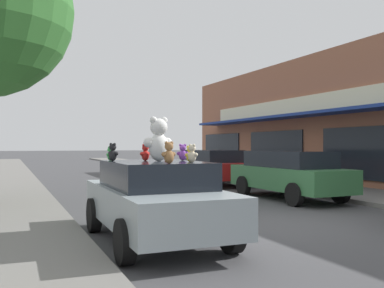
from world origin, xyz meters
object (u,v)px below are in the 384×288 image
object	(u,v)px
plush_art_car	(155,198)
teddy_bear_red	(145,153)
teddy_bear_cream	(192,153)
teddy_bear_giant	(159,140)
parked_car_far_right	(213,166)
teddy_bear_brown	(169,153)
teddy_bear_black	(113,152)
parked_car_far_center	(288,173)
teddy_bear_green	(110,154)
teddy_bear_purple	(183,152)
teddy_bear_pink	(167,153)
teddy_bear_yellow	(190,154)

from	to	relation	value
plush_art_car	teddy_bear_red	world-z (taller)	teddy_bear_red
teddy_bear_cream	plush_art_car	bearing A→B (deg)	14.36
teddy_bear_giant	plush_art_car	bearing A→B (deg)	38.40
plush_art_car	parked_car_far_right	world-z (taller)	parked_car_far_right
teddy_bear_brown	parked_car_far_right	distance (m)	11.80
teddy_bear_black	parked_car_far_center	size ratio (longest dim) A/B	0.07
teddy_bear_red	parked_car_far_center	xyz separation A→B (m)	(5.79, 3.58, -0.73)
plush_art_car	teddy_bear_giant	bearing A→B (deg)	52.69
teddy_bear_green	parked_car_far_center	size ratio (longest dim) A/B	0.06
parked_car_far_right	teddy_bear_green	bearing A→B (deg)	-126.72
teddy_bear_cream	teddy_bear_black	xyz separation A→B (m)	(-1.09, 1.09, 0.01)
plush_art_car	teddy_bear_giant	world-z (taller)	teddy_bear_giant
teddy_bear_black	parked_car_far_right	distance (m)	10.91
plush_art_car	teddy_bear_cream	bearing A→B (deg)	-53.63
teddy_bear_giant	teddy_bear_cream	bearing A→B (deg)	99.40
plush_art_car	parked_car_far_center	size ratio (longest dim) A/B	0.90
teddy_bear_cream	teddy_bear_purple	distance (m)	0.93
teddy_bear_pink	teddy_bear_giant	bearing A→B (deg)	94.63
teddy_bear_purple	parked_car_far_center	size ratio (longest dim) A/B	0.07
plush_art_car	teddy_bear_brown	size ratio (longest dim) A/B	11.65
parked_car_far_center	teddy_bear_black	bearing A→B (deg)	-151.35
teddy_bear_yellow	teddy_bear_purple	xyz separation A→B (m)	(0.17, 0.75, 0.02)
teddy_bear_purple	teddy_bear_green	distance (m)	1.36
teddy_bear_black	teddy_bear_pink	size ratio (longest dim) A/B	1.14
parked_car_far_right	teddy_bear_black	bearing A→B (deg)	-125.84
teddy_bear_red	teddy_bear_purple	world-z (taller)	teddy_bear_purple
plush_art_car	parked_car_far_right	distance (m)	10.91
teddy_bear_black	teddy_bear_green	world-z (taller)	teddy_bear_black
teddy_bear_giant	teddy_bear_cream	xyz separation A→B (m)	(0.33, -0.77, -0.24)
teddy_bear_cream	parked_car_far_right	xyz separation A→B (m)	(5.28, 9.91, -0.75)
teddy_bear_pink	parked_car_far_right	world-z (taller)	teddy_bear_pink
parked_car_far_center	parked_car_far_right	world-z (taller)	parked_car_far_center
teddy_bear_green	teddy_bear_pink	bearing A→B (deg)	111.63
teddy_bear_cream	teddy_bear_red	distance (m)	1.11
teddy_bear_brown	parked_car_far_right	size ratio (longest dim) A/B	0.08
teddy_bear_pink	teddy_bear_green	bearing A→B (deg)	29.58
parked_car_far_center	parked_car_far_right	bearing A→B (deg)	90.00
teddy_bear_brown	parked_car_far_center	bearing A→B (deg)	-154.53
plush_art_car	teddy_bear_giant	xyz separation A→B (m)	(0.12, 0.15, 1.04)
plush_art_car	teddy_bear_red	distance (m)	0.88
plush_art_car	teddy_bear_green	distance (m)	1.27
teddy_bear_black	plush_art_car	bearing A→B (deg)	-155.92
teddy_bear_brown	parked_car_far_center	size ratio (longest dim) A/B	0.08
teddy_bear_yellow	teddy_bear_red	world-z (taller)	teddy_bear_red
teddy_bear_brown	teddy_bear_cream	bearing A→B (deg)	-162.95
plush_art_car	teddy_bear_black	size ratio (longest dim) A/B	12.35
plush_art_car	teddy_bear_giant	distance (m)	1.06
teddy_bear_black	teddy_bear_pink	xyz separation A→B (m)	(1.00, -0.11, -0.02)
teddy_bear_giant	parked_car_far_center	xyz separation A→B (m)	(5.61, 3.80, -0.97)
teddy_bear_giant	teddy_bear_green	distance (m)	1.00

